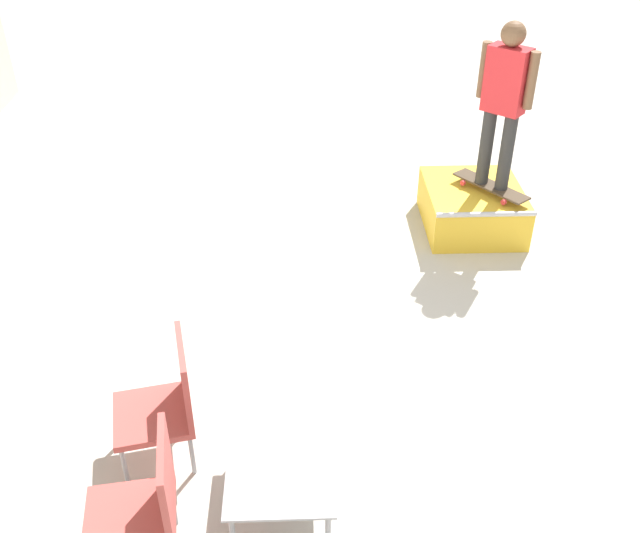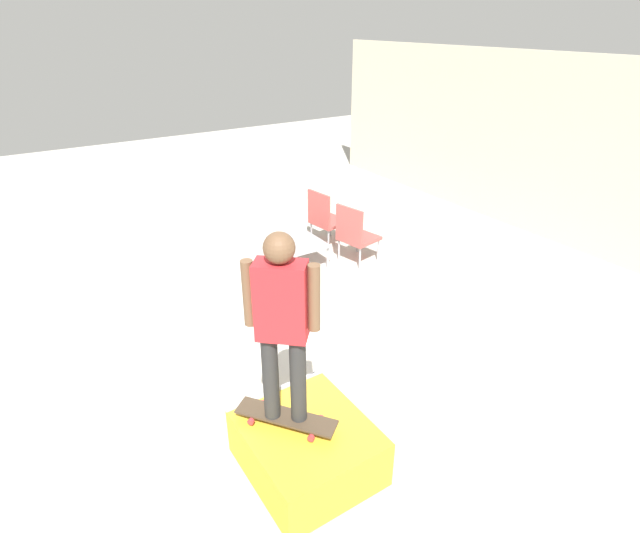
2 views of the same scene
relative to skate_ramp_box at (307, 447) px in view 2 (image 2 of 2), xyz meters
name	(u,v)px [view 2 (image 2 of 2)]	position (x,y,z in m)	size (l,w,h in m)	color
ground_plane	(305,332)	(-1.76, 1.05, -0.23)	(24.00, 24.00, 0.00)	#B7B2A8
house_wall_back	(576,156)	(-1.76, 6.12, 1.27)	(12.00, 0.06, 3.00)	beige
skate_ramp_box	(307,447)	(0.00, 0.00, 0.00)	(1.11, 0.98, 0.47)	gold
skateboard_on_ramp	(286,417)	(-0.11, -0.13, 0.31)	(0.80, 0.67, 0.07)	#473828
person_skater	(282,318)	(-0.11, -0.13, 1.27)	(0.41, 0.45, 1.63)	#2D2D2D
coffee_table	(298,243)	(-3.45, 1.96, 0.12)	(0.89, 0.67, 0.38)	#9E9EA3
patio_chair_left	(325,217)	(-3.85, 2.72, 0.27)	(0.59, 0.59, 0.94)	#99999E
patio_chair_right	(355,233)	(-3.02, 2.72, 0.27)	(0.62, 0.62, 0.94)	#99999E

